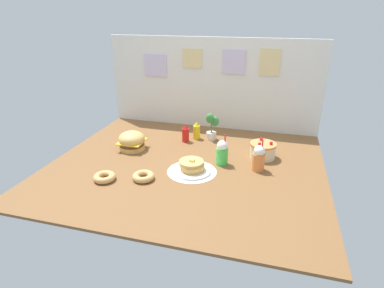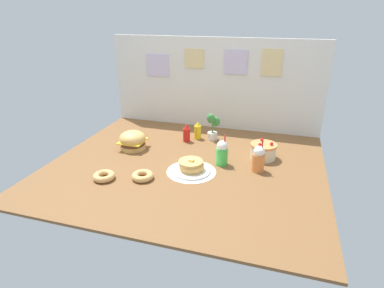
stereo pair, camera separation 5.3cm
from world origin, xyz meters
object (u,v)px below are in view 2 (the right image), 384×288
object	(u,v)px
ketchup_bottle	(187,133)
cream_soda_cup	(222,153)
pancake_stack	(191,167)
orange_float_cup	(259,159)
burger	(133,140)
potted_plant	(213,125)
mustard_bottle	(198,131)
donut_chocolate	(143,176)
donut_pink_glaze	(104,176)
layer_cake	(263,151)

from	to	relation	value
ketchup_bottle	cream_soda_cup	size ratio (longest dim) A/B	0.67
pancake_stack	cream_soda_cup	bearing A→B (deg)	43.28
ketchup_bottle	orange_float_cup	world-z (taller)	orange_float_cup
burger	potted_plant	distance (m)	0.76
orange_float_cup	potted_plant	xyz separation A→B (m)	(-0.48, 0.52, 0.04)
mustard_bottle	potted_plant	world-z (taller)	potted_plant
ketchup_bottle	donut_chocolate	world-z (taller)	ketchup_bottle
mustard_bottle	donut_pink_glaze	world-z (taller)	mustard_bottle
orange_float_cup	donut_chocolate	size ratio (longest dim) A/B	1.61
burger	donut_chocolate	world-z (taller)	burger
donut_pink_glaze	pancake_stack	bearing A→B (deg)	27.10
burger	layer_cake	distance (m)	1.14
donut_pink_glaze	donut_chocolate	distance (m)	0.28
pancake_stack	cream_soda_cup	size ratio (longest dim) A/B	1.13
burger	pancake_stack	world-z (taller)	burger
orange_float_cup	donut_chocolate	bearing A→B (deg)	-154.89
donut_chocolate	mustard_bottle	bearing A→B (deg)	78.73
ketchup_bottle	mustard_bottle	xyz separation A→B (m)	(0.08, 0.10, 0.00)
pancake_stack	donut_chocolate	bearing A→B (deg)	-145.68
pancake_stack	potted_plant	distance (m)	0.69
cream_soda_cup	potted_plant	size ratio (longest dim) A/B	0.98
donut_chocolate	pancake_stack	bearing A→B (deg)	34.32
burger	mustard_bottle	size ratio (longest dim) A/B	1.33
burger	potted_plant	xyz separation A→B (m)	(0.63, 0.42, 0.06)
burger	pancake_stack	size ratio (longest dim) A/B	0.78
ketchup_bottle	donut_pink_glaze	world-z (taller)	ketchup_bottle
burger	potted_plant	world-z (taller)	potted_plant
burger	ketchup_bottle	world-z (taller)	ketchup_bottle
layer_cake	orange_float_cup	xyz separation A→B (m)	(-0.02, -0.24, 0.04)
burger	pancake_stack	xyz separation A→B (m)	(0.63, -0.27, -0.04)
mustard_bottle	cream_soda_cup	bearing A→B (deg)	-54.88
burger	cream_soda_cup	world-z (taller)	cream_soda_cup
mustard_bottle	orange_float_cup	size ratio (longest dim) A/B	0.67
layer_cake	donut_pink_glaze	size ratio (longest dim) A/B	1.34
layer_cake	potted_plant	world-z (taller)	potted_plant
layer_cake	potted_plant	size ratio (longest dim) A/B	0.82
donut_chocolate	ketchup_bottle	bearing A→B (deg)	83.21
mustard_bottle	potted_plant	distance (m)	0.15
pancake_stack	layer_cake	size ratio (longest dim) A/B	1.36
layer_cake	cream_soda_cup	distance (m)	0.37
orange_float_cup	layer_cake	bearing A→B (deg)	85.67
cream_soda_cup	donut_chocolate	world-z (taller)	cream_soda_cup
layer_cake	ketchup_bottle	size ratio (longest dim) A/B	1.25
burger	orange_float_cup	size ratio (longest dim) A/B	0.88
ketchup_bottle	potted_plant	xyz separation A→B (m)	(0.22, 0.12, 0.06)
layer_cake	orange_float_cup	size ratio (longest dim) A/B	0.83
ketchup_bottle	potted_plant	world-z (taller)	potted_plant
donut_pink_glaze	donut_chocolate	size ratio (longest dim) A/B	1.00
pancake_stack	ketchup_bottle	xyz separation A→B (m)	(-0.22, 0.57, 0.04)
mustard_bottle	orange_float_cup	world-z (taller)	orange_float_cup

